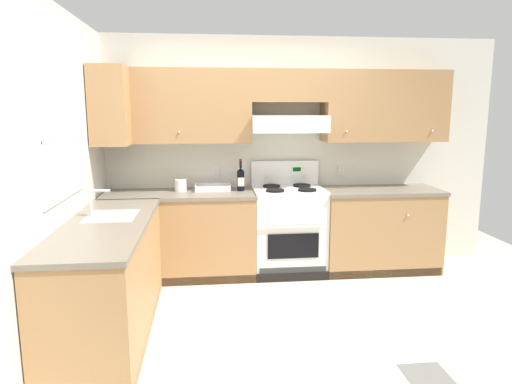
{
  "coord_description": "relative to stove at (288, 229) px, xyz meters",
  "views": [
    {
      "loc": [
        -0.46,
        -3.52,
        1.77
      ],
      "look_at": [
        -0.01,
        0.7,
        1.0
      ],
      "focal_mm": 32.14,
      "sensor_mm": 36.0,
      "label": 1
    }
  ],
  "objects": [
    {
      "name": "wine_bottle",
      "position": [
        -0.52,
        0.04,
        0.56
      ],
      "size": [
        0.08,
        0.08,
        0.34
      ],
      "color": "black",
      "rests_on": "counter_back_run"
    },
    {
      "name": "wall_left",
      "position": [
        -2.0,
        -1.03,
        0.87
      ],
      "size": [
        0.47,
        4.0,
        2.55
      ],
      "color": "silver",
      "rests_on": "ground_plane"
    },
    {
      "name": "stove",
      "position": [
        0.0,
        0.0,
        0.0
      ],
      "size": [
        0.76,
        0.62,
        1.2
      ],
      "color": "white",
      "rests_on": "ground_plane"
    },
    {
      "name": "counter_left_run",
      "position": [
        -1.65,
        -1.25,
        -0.02
      ],
      "size": [
        0.63,
        1.91,
        1.13
      ],
      "color": "#A87A4C",
      "rests_on": "ground_plane"
    },
    {
      "name": "paper_towel_roll",
      "position": [
        -1.15,
        0.08,
        0.5
      ],
      "size": [
        0.12,
        0.12,
        0.13
      ],
      "color": "white",
      "rests_on": "counter_back_run"
    },
    {
      "name": "wall_back",
      "position": [
        0.0,
        0.27,
        1.0
      ],
      "size": [
        4.68,
        0.57,
        2.55
      ],
      "color": "silver",
      "rests_on": "ground_plane"
    },
    {
      "name": "counter_back_run",
      "position": [
        -0.19,
        -0.01,
        -0.03
      ],
      "size": [
        3.6,
        0.65,
        0.91
      ],
      "color": "#A87A4C",
      "rests_on": "ground_plane"
    },
    {
      "name": "ground_plane",
      "position": [
        -0.41,
        -1.25,
        -0.48
      ],
      "size": [
        7.04,
        7.04,
        0.0
      ],
      "primitive_type": "plane",
      "color": "beige"
    },
    {
      "name": "bowl",
      "position": [
        -0.81,
        0.1,
        0.45
      ],
      "size": [
        0.38,
        0.26,
        0.06
      ],
      "color": "silver",
      "rests_on": "counter_back_run"
    },
    {
      "name": "floor_accent_tile",
      "position": [
        0.58,
        -2.1,
        -0.48
      ],
      "size": [
        0.3,
        0.3,
        0.01
      ],
      "primitive_type": "cube",
      "color": "slate",
      "rests_on": "ground_plane"
    }
  ]
}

